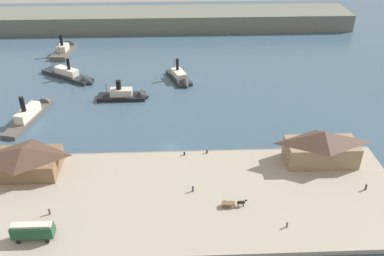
% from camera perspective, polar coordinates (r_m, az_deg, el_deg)
% --- Properties ---
extents(ground_plane, '(320.00, 320.00, 0.00)m').
position_cam_1_polar(ground_plane, '(115.48, -3.18, -2.74)').
color(ground_plane, '#385166').
extents(quay_promenade, '(110.00, 36.00, 1.20)m').
position_cam_1_polar(quay_promenade, '(97.65, -3.26, -9.71)').
color(quay_promenade, '#9E9384').
rests_on(quay_promenade, ground).
extents(seawall_edge, '(110.00, 0.80, 1.00)m').
position_cam_1_polar(seawall_edge, '(112.23, -3.20, -3.56)').
color(seawall_edge, gray).
rests_on(seawall_edge, ground).
extents(ferry_shed_east_terminal, '(17.05, 11.29, 7.09)m').
position_cam_1_polar(ferry_shed_east_terminal, '(110.63, -22.29, -4.08)').
color(ferry_shed_east_terminal, brown).
rests_on(ferry_shed_east_terminal, quay_promenade).
extents(ferry_shed_west_terminal, '(18.48, 8.73, 9.13)m').
position_cam_1_polar(ferry_shed_west_terminal, '(110.43, 17.61, -2.49)').
color(ferry_shed_west_terminal, '#847056').
rests_on(ferry_shed_west_terminal, quay_promenade).
extents(street_tram, '(8.44, 2.51, 4.16)m').
position_cam_1_polar(street_tram, '(91.64, -21.31, -13.12)').
color(street_tram, '#1E4C2D').
rests_on(street_tram, quay_promenade).
extents(horse_cart, '(5.73, 1.41, 1.87)m').
position_cam_1_polar(horse_cart, '(94.34, 5.77, -10.36)').
color(horse_cart, brown).
rests_on(horse_cart, quay_promenade).
extents(pedestrian_near_west_shed, '(0.44, 0.44, 1.78)m').
position_cam_1_polar(pedestrian_near_west_shed, '(93.24, -18.54, -12.93)').
color(pedestrian_near_west_shed, '#4C3D33').
rests_on(pedestrian_near_west_shed, quay_promenade).
extents(pedestrian_standing_center, '(0.44, 0.44, 1.78)m').
position_cam_1_polar(pedestrian_standing_center, '(97.91, 0.13, -8.43)').
color(pedestrian_standing_center, '#33384C').
rests_on(pedestrian_standing_center, quay_promenade).
extents(pedestrian_at_waters_edge, '(0.44, 0.44, 1.79)m').
position_cam_1_polar(pedestrian_at_waters_edge, '(106.72, 23.04, -7.56)').
color(pedestrian_at_waters_edge, '#232328').
rests_on(pedestrian_at_waters_edge, quay_promenade).
extents(pedestrian_near_cart, '(0.43, 0.43, 1.74)m').
position_cam_1_polar(pedestrian_near_cart, '(97.33, -19.21, -10.89)').
color(pedestrian_near_cart, '#4C3D33').
rests_on(pedestrian_near_cart, quay_promenade).
extents(pedestrian_walking_west, '(0.37, 0.37, 1.50)m').
position_cam_1_polar(pedestrian_walking_west, '(91.60, 13.08, -12.96)').
color(pedestrian_walking_west, '#4C3D33').
rests_on(pedestrian_walking_west, quay_promenade).
extents(mooring_post_center_east, '(0.44, 0.44, 0.90)m').
position_cam_1_polar(mooring_post_center_east, '(110.03, -1.07, -3.58)').
color(mooring_post_center_east, black).
rests_on(mooring_post_center_east, quay_promenade).
extents(mooring_post_east, '(0.44, 0.44, 0.90)m').
position_cam_1_polar(mooring_post_east, '(110.84, 2.09, -3.31)').
color(mooring_post_east, black).
rests_on(mooring_post_east, quay_promenade).
extents(ferry_moored_west, '(10.32, 25.77, 10.17)m').
position_cam_1_polar(ferry_moored_west, '(139.32, -21.23, 2.08)').
color(ferry_moored_west, '#514C47').
rests_on(ferry_moored_west, ground).
extents(ferry_outer_harbor, '(8.18, 18.07, 11.06)m').
position_cam_1_polar(ferry_outer_harbor, '(188.73, -17.20, 10.38)').
color(ferry_outer_harbor, '#514C47').
rests_on(ferry_outer_harbor, ground).
extents(ferry_moored_east, '(23.19, 18.04, 9.50)m').
position_cam_1_polar(ferry_moored_east, '(161.48, -16.23, 6.93)').
color(ferry_moored_east, '#23282D').
rests_on(ferry_moored_east, ground).
extents(ferry_departing_north, '(17.66, 5.57, 8.57)m').
position_cam_1_polar(ferry_departing_north, '(142.51, -8.87, 4.54)').
color(ferry_departing_north, black).
rests_on(ferry_departing_north, ground).
extents(ferry_approaching_west, '(10.19, 16.86, 9.57)m').
position_cam_1_polar(ferry_approaching_west, '(153.18, -1.59, 6.90)').
color(ferry_approaching_west, '#23282D').
rests_on(ferry_approaching_west, ground).
extents(far_headland, '(180.00, 24.00, 8.00)m').
position_cam_1_polar(far_headland, '(214.41, -3.06, 14.90)').
color(far_headland, '#60665B').
rests_on(far_headland, ground).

